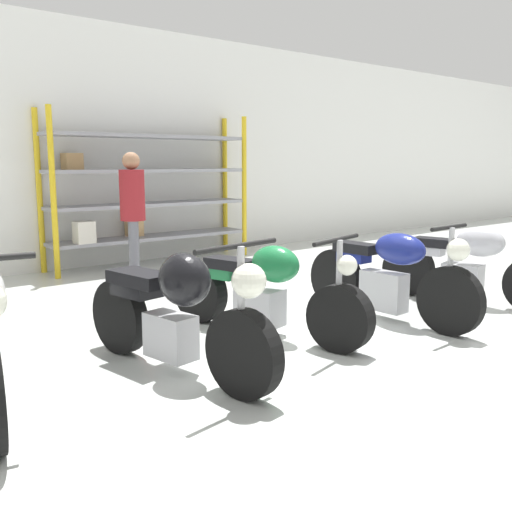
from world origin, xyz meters
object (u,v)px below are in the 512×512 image
at_px(motorcycle_black, 176,310).
at_px(motorcycle_silver, 470,266).
at_px(shelving_rack, 146,190).
at_px(motorcycle_blue, 390,275).
at_px(motorcycle_green, 264,292).
at_px(person_browsing, 133,207).

distance_m(motorcycle_black, motorcycle_silver, 3.65).
height_order(motorcycle_black, motorcycle_silver, motorcycle_black).
relative_size(shelving_rack, motorcycle_blue, 1.65).
bearing_deg(motorcycle_green, motorcycle_black, -88.20).
bearing_deg(motorcycle_blue, motorcycle_green, -109.67).
xyz_separation_m(motorcycle_blue, person_browsing, (-1.14, 3.23, 0.54)).
height_order(shelving_rack, motorcycle_black, shelving_rack).
bearing_deg(person_browsing, motorcycle_green, 115.30).
bearing_deg(motorcycle_black, shelving_rack, 144.93).
xyz_separation_m(motorcycle_black, motorcycle_green, (1.11, 0.33, -0.08)).
xyz_separation_m(motorcycle_blue, motorcycle_silver, (1.25, -0.12, -0.03)).
height_order(shelving_rack, motorcycle_blue, shelving_rack).
relative_size(motorcycle_black, person_browsing, 1.18).
xyz_separation_m(motorcycle_black, motorcycle_blue, (2.40, -0.06, -0.03)).
bearing_deg(motorcycle_silver, motorcycle_green, -114.47).
bearing_deg(motorcycle_black, motorcycle_green, 97.01).
bearing_deg(motorcycle_silver, person_browsing, -157.59).
relative_size(motorcycle_blue, person_browsing, 1.18).
distance_m(motorcycle_green, motorcycle_blue, 1.35).
height_order(motorcycle_green, person_browsing, person_browsing).
distance_m(shelving_rack, motorcycle_black, 4.86).
relative_size(shelving_rack, person_browsing, 1.95).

